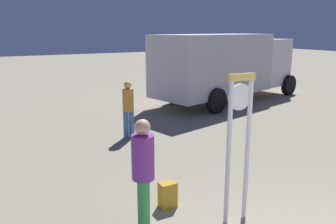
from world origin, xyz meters
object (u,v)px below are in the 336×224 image
object	(u,v)px
person_near_clock	(143,170)
person_distant	(128,106)
backpack	(167,195)
standing_clock	(239,135)
box_truck_near	(226,64)

from	to	relation	value
person_near_clock	person_distant	bearing A→B (deg)	70.36
person_near_clock	backpack	size ratio (longest dim) A/B	3.90
standing_clock	person_near_clock	xyz separation A→B (m)	(-1.37, 0.44, -0.45)
backpack	person_near_clock	bearing A→B (deg)	-145.84
standing_clock	backpack	distance (m)	1.65
person_near_clock	person_distant	xyz separation A→B (m)	(1.52, 4.27, -0.07)
backpack	box_truck_near	xyz separation A→B (m)	(6.29, 6.48, 1.33)
box_truck_near	standing_clock	bearing A→B (deg)	-127.12
standing_clock	box_truck_near	xyz separation A→B (m)	(5.56, 7.35, 0.14)
standing_clock	person_distant	world-z (taller)	standing_clock
box_truck_near	backpack	bearing A→B (deg)	-134.16
backpack	box_truck_near	size ratio (longest dim) A/B	0.06
backpack	box_truck_near	bearing A→B (deg)	45.84
backpack	person_distant	world-z (taller)	person_distant
person_distant	person_near_clock	bearing A→B (deg)	-109.64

